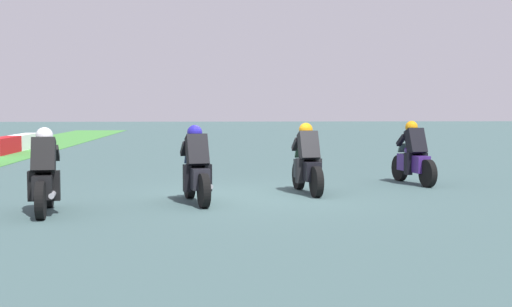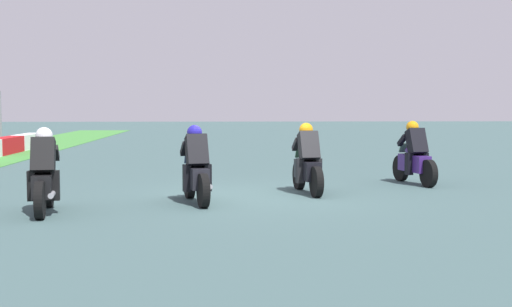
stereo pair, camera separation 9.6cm
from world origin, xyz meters
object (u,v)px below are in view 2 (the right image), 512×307
Objects in this scene: rider_lane_a at (414,158)px; rider_lane_c at (196,171)px; rider_lane_b at (308,164)px; rider_lane_d at (44,178)px.

rider_lane_c is at bearing 107.82° from rider_lane_a.
rider_lane_a is 5.89m from rider_lane_c.
rider_lane_b is 2.70m from rider_lane_c.
rider_lane_b is 1.01× the size of rider_lane_c.
rider_lane_a is at bearing -68.56° from rider_lane_b.
rider_lane_a and rider_lane_d have the same top height.
rider_lane_d is (-4.15, 7.69, 0.00)m from rider_lane_a.
rider_lane_b is at bearing 107.77° from rider_lane_a.
rider_lane_a is 0.99× the size of rider_lane_d.
rider_lane_a is 1.00× the size of rider_lane_c.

